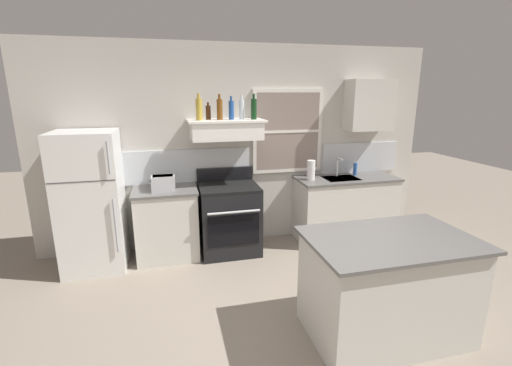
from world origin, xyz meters
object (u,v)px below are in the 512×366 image
toaster (163,183)px  bottle_amber_wine (220,109)px  stove_range (229,218)px  bottle_blue_liqueur (231,110)px  bottle_champagne_gold_foil (199,109)px  paper_towel_roll (311,170)px  refrigerator (91,202)px  bottle_clear_tall (242,109)px  dish_soap_bottle (355,169)px  bottle_brown_stout (208,112)px  kitchen_island (386,286)px  bottle_dark_green_wine (254,109)px

toaster → bottle_amber_wine: (0.74, 0.14, 0.87)m
toaster → stove_range: toaster is taller
toaster → bottle_blue_liqueur: 1.24m
bottle_champagne_gold_foil → paper_towel_roll: 1.70m
toaster → bottle_amber_wine: bearing=10.4°
refrigerator → paper_towel_roll: size_ratio=6.14×
stove_range → paper_towel_roll: size_ratio=4.04×
bottle_champagne_gold_foil → bottle_clear_tall: bottle_champagne_gold_foil is taller
bottle_clear_tall → dish_soap_bottle: bearing=1.0°
bottle_amber_wine → bottle_clear_tall: size_ratio=1.03×
refrigerator → bottle_clear_tall: bottle_clear_tall is taller
bottle_brown_stout → bottle_blue_liqueur: size_ratio=0.74×
stove_range → bottle_champagne_gold_foil: 1.46m
bottle_amber_wine → refrigerator: bearing=-175.7°
bottle_champagne_gold_foil → bottle_blue_liqueur: size_ratio=1.12×
paper_towel_roll → kitchen_island: 2.11m
bottle_amber_wine → bottle_clear_tall: 0.28m
toaster → kitchen_island: size_ratio=0.21×
bottle_dark_green_wine → stove_range: bearing=-171.1°
bottle_blue_liqueur → bottle_clear_tall: size_ratio=0.95×
bottle_champagne_gold_foil → bottle_dark_green_wine: bottle_champagne_gold_foil is taller
paper_towel_roll → dish_soap_bottle: 0.74m
bottle_champagne_gold_foil → bottle_brown_stout: 0.15m
bottle_dark_green_wine → dish_soap_bottle: (1.53, 0.08, -0.88)m
stove_range → paper_towel_roll: 1.29m
toaster → bottle_champagne_gold_foil: bottle_champagne_gold_foil is taller
refrigerator → paper_towel_roll: (2.80, 0.06, 0.22)m
bottle_champagne_gold_foil → dish_soap_bottle: bearing=1.6°
bottle_dark_green_wine → kitchen_island: bottle_dark_green_wine is taller
bottle_brown_stout → bottle_champagne_gold_foil: bearing=-146.8°
toaster → bottle_amber_wine: size_ratio=0.95×
refrigerator → bottle_clear_tall: 2.13m
bottle_amber_wine → bottle_blue_liqueur: bottle_amber_wine is taller
kitchen_island → toaster: bearing=133.4°
bottle_amber_wine → bottle_dark_green_wine: size_ratio=0.99×
bottle_champagne_gold_foil → bottle_blue_liqueur: bearing=3.2°
bottle_brown_stout → bottle_dark_green_wine: (0.56, -0.10, 0.04)m
bottle_champagne_gold_foil → bottle_clear_tall: (0.54, 0.03, -0.01)m
refrigerator → toaster: 0.86m
bottle_amber_wine → bottle_brown_stout: bearing=156.3°
bottle_amber_wine → kitchen_island: (1.11, -2.08, -1.42)m
stove_range → bottle_dark_green_wine: bearing=8.9°
bottle_champagne_gold_foil → refrigerator: bearing=-175.7°
bottle_champagne_gold_foil → dish_soap_bottle: (2.21, 0.06, -0.88)m
bottle_champagne_gold_foil → bottle_brown_stout: bottle_champagne_gold_foil is taller
bottle_champagne_gold_foil → bottle_dark_green_wine: bearing=-1.8°
bottle_clear_tall → paper_towel_roll: bottle_clear_tall is taller
kitchen_island → bottle_brown_stout: bearing=120.1°
refrigerator → bottle_dark_green_wine: size_ratio=5.23×
toaster → paper_towel_roll: 1.97m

